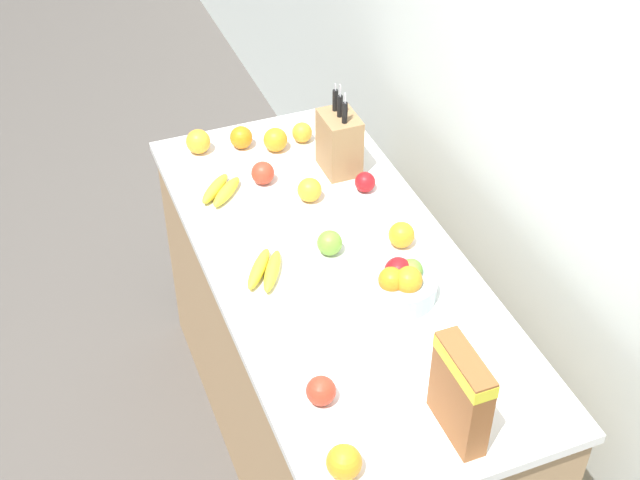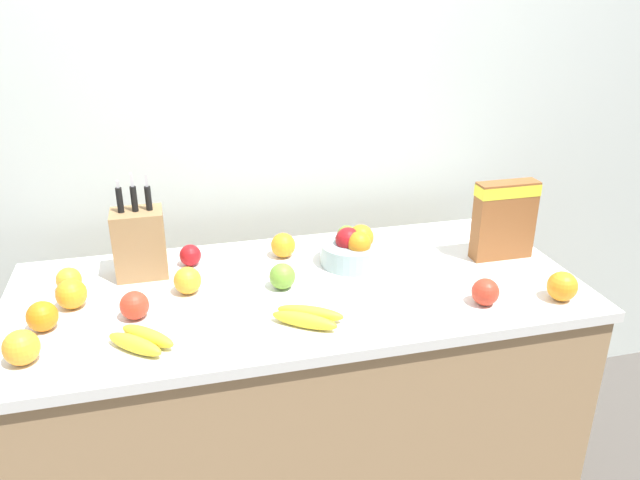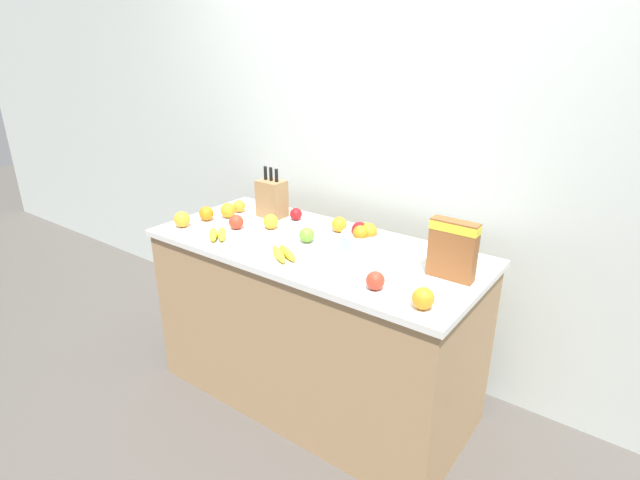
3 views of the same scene
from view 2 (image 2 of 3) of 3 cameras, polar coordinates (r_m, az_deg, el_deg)
name	(u,v)px [view 2 (image 2 of 3)]	position (r m, az deg, el deg)	size (l,w,h in m)	color
wall_back	(260,102)	(2.21, -5.52, 12.44)	(9.00, 0.06, 2.60)	silver
counter	(300,409)	(2.05, -1.87, -15.18)	(1.63, 0.73, 0.88)	tan
knife_block	(140,243)	(1.90, -16.17, -0.22)	(0.15, 0.11, 0.32)	#937047
cereal_box	(505,216)	(2.02, 16.52, 2.08)	(0.19, 0.06, 0.25)	brown
fruit_bowl	(353,248)	(1.93, 3.06, -0.72)	(0.20, 0.20, 0.12)	#99B2B7
banana_bunch_left	(307,317)	(1.62, -1.16, -7.02)	(0.20, 0.16, 0.04)	yellow
banana_bunch_right	(141,340)	(1.58, -16.03, -8.79)	(0.18, 0.17, 0.04)	yellow
apple_front	(190,255)	(1.96, -11.77, -1.37)	(0.07, 0.07, 0.07)	#A31419
apple_rightmost	(485,292)	(1.75, 14.88, -4.61)	(0.07, 0.07, 0.07)	red
apple_by_knife_block	(134,305)	(1.70, -16.61, -5.75)	(0.08, 0.08, 0.08)	red
apple_leftmost	(282,276)	(1.78, -3.48, -3.29)	(0.08, 0.08, 0.08)	#6B9E33
orange_by_cereal	(562,286)	(1.84, 21.27, -3.97)	(0.08, 0.08, 0.08)	orange
orange_front_left	(71,294)	(1.80, -21.79, -4.60)	(0.08, 0.08, 0.08)	orange
orange_near_bowl	(21,347)	(1.61, -25.65, -8.85)	(0.08, 0.08, 0.08)	orange
orange_front_right	(69,280)	(1.90, -21.98, -3.38)	(0.07, 0.07, 0.07)	orange
orange_mid_right	(188,281)	(1.79, -12.02, -3.64)	(0.08, 0.08, 0.08)	orange
orange_front_center	(42,316)	(1.73, -24.06, -6.39)	(0.08, 0.08, 0.08)	orange
orange_mid_left	(285,245)	(1.98, -3.26, -0.47)	(0.08, 0.08, 0.08)	orange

